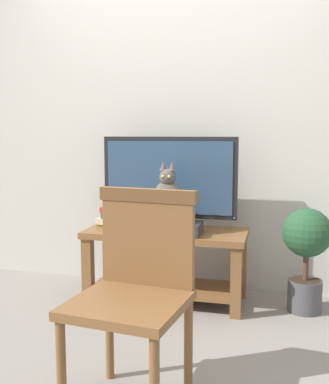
# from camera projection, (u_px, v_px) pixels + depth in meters

# --- Properties ---
(ground_plane) EXTENTS (12.00, 12.00, 0.00)m
(ground_plane) POSITION_uv_depth(u_px,v_px,m) (142.00, 333.00, 2.79)
(ground_plane) COLOR gray
(back_wall) EXTENTS (7.00, 0.12, 2.80)m
(back_wall) POSITION_uv_depth(u_px,v_px,m) (179.00, 107.00, 3.59)
(back_wall) COLOR beige
(back_wall) RESTS_ON ground
(tv_stand) EXTENTS (1.13, 0.50, 0.52)m
(tv_stand) POSITION_uv_depth(u_px,v_px,m) (166.00, 253.00, 3.30)
(tv_stand) COLOR brown
(tv_stand) RESTS_ON ground
(tv) EXTENTS (0.97, 0.20, 0.66)m
(tv) POSITION_uv_depth(u_px,v_px,m) (169.00, 180.00, 3.32)
(tv) COLOR black
(tv) RESTS_ON tv_stand
(media_box) EXTENTS (0.44, 0.25, 0.08)m
(media_box) POSITION_uv_depth(u_px,v_px,m) (169.00, 228.00, 3.15)
(media_box) COLOR #2D2D30
(media_box) RESTS_ON tv_stand
(cat) EXTENTS (0.22, 0.30, 0.42)m
(cat) POSITION_uv_depth(u_px,v_px,m) (169.00, 200.00, 3.12)
(cat) COLOR #514C47
(cat) RESTS_ON media_box
(wooden_chair) EXTENTS (0.52, 0.52, 0.95)m
(wooden_chair) POSITION_uv_depth(u_px,v_px,m) (137.00, 280.00, 2.04)
(wooden_chair) COLOR brown
(wooden_chair) RESTS_ON ground
(book_stack) EXTENTS (0.25, 0.20, 0.15)m
(book_stack) POSITION_uv_depth(u_px,v_px,m) (115.00, 218.00, 3.35)
(book_stack) COLOR olive
(book_stack) RESTS_ON tv_stand
(potted_plant) EXTENTS (0.33, 0.33, 0.70)m
(potted_plant) POSITION_uv_depth(u_px,v_px,m) (306.00, 249.00, 3.08)
(potted_plant) COLOR #47474C
(potted_plant) RESTS_ON ground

